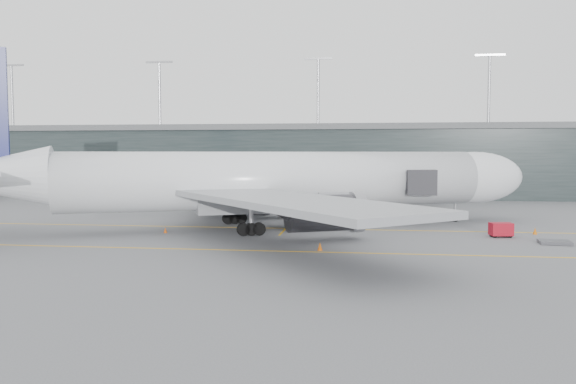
# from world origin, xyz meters

# --- Properties ---
(ground) EXTENTS (320.00, 320.00, 0.00)m
(ground) POSITION_xyz_m (0.00, 0.00, 0.00)
(ground) COLOR slate
(ground) RESTS_ON ground
(taxiline_a) EXTENTS (160.00, 0.25, 0.02)m
(taxiline_a) POSITION_xyz_m (0.00, -4.00, 0.01)
(taxiline_a) COLOR #EDAA16
(taxiline_a) RESTS_ON ground
(taxiline_b) EXTENTS (160.00, 0.25, 0.02)m
(taxiline_b) POSITION_xyz_m (0.00, -20.00, 0.01)
(taxiline_b) COLOR #EDAA16
(taxiline_b) RESTS_ON ground
(taxiline_lead_main) EXTENTS (0.25, 60.00, 0.02)m
(taxiline_lead_main) POSITION_xyz_m (5.00, 20.00, 0.01)
(taxiline_lead_main) COLOR #EDAA16
(taxiline_lead_main) RESTS_ON ground
(terminal) EXTENTS (240.00, 36.00, 29.00)m
(terminal) POSITION_xyz_m (-0.00, 58.00, 7.62)
(terminal) COLOR black
(terminal) RESTS_ON ground
(main_aircraft) EXTENTS (70.25, 64.83, 20.58)m
(main_aircraft) POSITION_xyz_m (3.49, -4.01, 5.78)
(main_aircraft) COLOR white
(main_aircraft) RESTS_ON ground
(jet_bridge) EXTENTS (4.50, 47.91, 7.31)m
(jet_bridge) POSITION_xyz_m (21.51, 25.68, 5.47)
(jet_bridge) COLOR #27272C
(jet_bridge) RESTS_ON ground
(gse_cart) EXTENTS (2.53, 1.82, 1.59)m
(gse_cart) POSITION_xyz_m (29.50, -8.10, 0.89)
(gse_cart) COLOR #9E0B1A
(gse_cart) RESTS_ON ground
(baggage_dolly) EXTENTS (3.29, 2.76, 0.30)m
(baggage_dolly) POSITION_xyz_m (33.83, -12.16, 0.18)
(baggage_dolly) COLOR #3B3C41
(baggage_dolly) RESTS_ON ground
(uld_a) EXTENTS (2.46, 2.14, 1.93)m
(uld_a) POSITION_xyz_m (-5.22, 10.99, 1.01)
(uld_a) COLOR #38373C
(uld_a) RESTS_ON ground
(uld_b) EXTENTS (2.43, 2.00, 2.09)m
(uld_b) POSITION_xyz_m (-2.19, 12.12, 1.10)
(uld_b) COLOR #38373C
(uld_b) RESTS_ON ground
(uld_c) EXTENTS (2.63, 2.35, 2.00)m
(uld_c) POSITION_xyz_m (-0.74, 10.61, 1.05)
(uld_c) COLOR #38373C
(uld_c) RESTS_ON ground
(cone_nose) EXTENTS (0.50, 0.50, 0.79)m
(cone_nose) POSITION_xyz_m (33.89, -5.43, 0.40)
(cone_nose) COLOR #D4650B
(cone_nose) RESTS_ON ground
(cone_wing_stbd) EXTENTS (0.50, 0.50, 0.79)m
(cone_wing_stbd) POSITION_xyz_m (10.27, -19.10, 0.39)
(cone_wing_stbd) COLOR #D0570B
(cone_wing_stbd) RESTS_ON ground
(cone_wing_port) EXTENTS (0.50, 0.50, 0.80)m
(cone_wing_port) POSITION_xyz_m (11.04, 10.65, 0.40)
(cone_wing_port) COLOR #E7570C
(cone_wing_port) RESTS_ON ground
(cone_tail) EXTENTS (0.42, 0.42, 0.66)m
(cone_tail) POSITION_xyz_m (-8.42, -9.69, 0.33)
(cone_tail) COLOR #CB4C0B
(cone_tail) RESTS_ON ground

